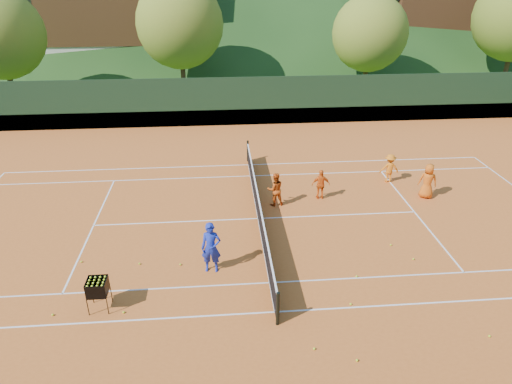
{
  "coord_description": "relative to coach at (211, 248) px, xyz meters",
  "views": [
    {
      "loc": [
        -1.43,
        -15.69,
        9.02
      ],
      "look_at": [
        -0.09,
        0.0,
        1.2
      ],
      "focal_mm": 32.0,
      "sensor_mm": 36.0,
      "label": 1
    }
  ],
  "objects": [
    {
      "name": "tennis_ball_5",
      "position": [
        -2.55,
        -1.88,
        -0.84
      ],
      "size": [
        0.07,
        0.07,
        0.07
      ],
      "primitive_type": "sphere",
      "color": "#B9E526",
      "rests_on": "clay_court"
    },
    {
      "name": "chalet_left",
      "position": [
        -8.18,
        33.29,
        4.75
      ],
      "size": [
        13.8,
        9.93,
        12.92
      ],
      "color": "beige",
      "rests_on": "ground"
    },
    {
      "name": "tennis_ball_3",
      "position": [
        4.09,
        -2.09,
        -0.84
      ],
      "size": [
        0.07,
        0.07,
        0.07
      ],
      "primitive_type": "sphere",
      "color": "#B9E526",
      "rests_on": "clay_court"
    },
    {
      "name": "student_c",
      "position": [
        9.19,
        4.53,
        -0.1
      ],
      "size": [
        0.88,
        0.73,
        1.55
      ],
      "primitive_type": "imported",
      "rotation": [
        0.0,
        0.0,
        2.78
      ],
      "color": "#D85D13",
      "rests_on": "clay_court"
    },
    {
      "name": "tennis_ball_1",
      "position": [
        2.0,
        1.31,
        -0.84
      ],
      "size": [
        0.07,
        0.07,
        0.07
      ],
      "primitive_type": "sphere",
      "color": "#B9E526",
      "rests_on": "clay_court"
    },
    {
      "name": "court_lines",
      "position": [
        1.82,
        3.29,
        -0.87
      ],
      "size": [
        23.83,
        11.03,
        0.0
      ],
      "color": "white",
      "rests_on": "clay_court"
    },
    {
      "name": "student_d",
      "position": [
        8.14,
        6.24,
        -0.2
      ],
      "size": [
        0.9,
        0.55,
        1.35
      ],
      "primitive_type": "imported",
      "rotation": [
        0.0,
        0.0,
        3.08
      ],
      "color": "orange",
      "rests_on": "clay_court"
    },
    {
      "name": "ground",
      "position": [
        1.82,
        3.29,
        -0.9
      ],
      "size": [
        400.0,
        400.0,
        0.0
      ],
      "primitive_type": "plane",
      "color": "#2E541A",
      "rests_on": "ground"
    },
    {
      "name": "tennis_ball_9",
      "position": [
        2.66,
        -3.72,
        -0.84
      ],
      "size": [
        0.07,
        0.07,
        0.07
      ],
      "primitive_type": "sphere",
      "color": "#B9E526",
      "rests_on": "clay_court"
    },
    {
      "name": "tennis_ball_4",
      "position": [
        -4.41,
        0.8,
        -0.84
      ],
      "size": [
        0.07,
        0.07,
        0.07
      ],
      "primitive_type": "sphere",
      "color": "#B9E526",
      "rests_on": "clay_court"
    },
    {
      "name": "tree_b",
      "position": [
        -2.18,
        23.29,
        4.3
      ],
      "size": [
        6.4,
        6.4,
        8.4
      ],
      "color": "#402819",
      "rests_on": "ground"
    },
    {
      "name": "tennis_ball_17",
      "position": [
        4.64,
        -0.78,
        -0.84
      ],
      "size": [
        0.07,
        0.07,
        0.07
      ],
      "primitive_type": "sphere",
      "color": "#B9E526",
      "rests_on": "clay_court"
    },
    {
      "name": "tennis_ball_7",
      "position": [
        6.38,
        0.92,
        -0.84
      ],
      "size": [
        0.07,
        0.07,
        0.07
      ],
      "primitive_type": "sphere",
      "color": "#B9E526",
      "rests_on": "clay_court"
    },
    {
      "name": "ball_hopper",
      "position": [
        -3.24,
        -1.6,
        -0.13
      ],
      "size": [
        0.57,
        0.57,
        1.0
      ],
      "color": "black",
      "rests_on": "clay_court"
    },
    {
      "name": "clay_court",
      "position": [
        1.82,
        3.29,
        -0.89
      ],
      "size": [
        40.0,
        24.0,
        0.02
      ],
      "primitive_type": "cube",
      "color": "#BF5A1F",
      "rests_on": "ground"
    },
    {
      "name": "student_b",
      "position": [
        4.63,
        4.81,
        -0.22
      ],
      "size": [
        0.79,
        0.38,
        1.32
      ],
      "primitive_type": "imported",
      "rotation": [
        0.0,
        0.0,
        3.06
      ],
      "color": "orange",
      "rests_on": "clay_court"
    },
    {
      "name": "coach",
      "position": [
        0.0,
        0.0,
        0.0
      ],
      "size": [
        0.68,
        0.48,
        1.76
      ],
      "primitive_type": "imported",
      "rotation": [
        0.0,
        0.0,
        -0.1
      ],
      "color": "#192AA8",
      "rests_on": "clay_court"
    },
    {
      "name": "chalet_mid",
      "position": [
        7.82,
        37.29,
        4.09
      ],
      "size": [
        12.65,
        8.82,
        11.45
      ],
      "color": "beige",
      "rests_on": "ground"
    },
    {
      "name": "tennis_ball_12",
      "position": [
        -4.56,
        -1.81,
        -0.84
      ],
      "size": [
        0.07,
        0.07,
        0.07
      ],
      "primitive_type": "sphere",
      "color": "#B9E526",
      "rests_on": "clay_court"
    },
    {
      "name": "tennis_ball_0",
      "position": [
        3.67,
        -4.2,
        -0.84
      ],
      "size": [
        0.07,
        0.07,
        0.07
      ],
      "primitive_type": "sphere",
      "color": "#B9E526",
      "rests_on": "clay_court"
    },
    {
      "name": "perimeter_fence",
      "position": [
        1.82,
        3.29,
        0.37
      ],
      "size": [
        40.4,
        24.24,
        3.0
      ],
      "color": "black",
      "rests_on": "clay_court"
    },
    {
      "name": "tennis_ball_15",
      "position": [
        7.47,
        -3.68,
        -0.84
      ],
      "size": [
        0.07,
        0.07,
        0.07
      ],
      "primitive_type": "sphere",
      "color": "#B9E526",
      "rests_on": "clay_court"
    },
    {
      "name": "tennis_ball_6",
      "position": [
        -1.07,
        0.36,
        -0.84
      ],
      "size": [
        0.07,
        0.07,
        0.07
      ],
      "primitive_type": "sphere",
      "color": "#B9E526",
      "rests_on": "clay_court"
    },
    {
      "name": "tennis_ball_11",
      "position": [
        -2.44,
        0.52,
        -0.84
      ],
      "size": [
        0.07,
        0.07,
        0.07
      ],
      "primitive_type": "sphere",
      "color": "#B9E526",
      "rests_on": "clay_court"
    },
    {
      "name": "tree_c",
      "position": [
        11.82,
        22.29,
        3.65
      ],
      "size": [
        5.6,
        5.6,
        7.35
      ],
      "color": "#422A1A",
      "rests_on": "ground"
    },
    {
      "name": "tennis_ball_10",
      "position": [
        6.85,
        -0.0,
        -0.84
      ],
      "size": [
        0.07,
        0.07,
        0.07
      ],
      "primitive_type": "sphere",
      "color": "#B9E526",
      "rests_on": "clay_court"
    },
    {
      "name": "chalet_right",
      "position": [
        21.82,
        33.29,
        4.36
      ],
      "size": [
        11.5,
        8.82,
        11.91
      ],
      "color": "beige",
      "rests_on": "ground"
    },
    {
      "name": "student_a",
      "position": [
        2.62,
        4.4,
        -0.16
      ],
      "size": [
        0.76,
        0.63,
        1.43
      ],
      "primitive_type": "imported",
      "rotation": [
        0.0,
        0.0,
        3.27
      ],
      "color": "#CA4D12",
      "rests_on": "clay_court"
    },
    {
      "name": "tennis_net",
      "position": [
        1.82,
        3.29,
        -0.38
      ],
      "size": [
        0.1,
        12.07,
        1.1
      ],
      "color": "black",
      "rests_on": "clay_court"
    }
  ]
}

